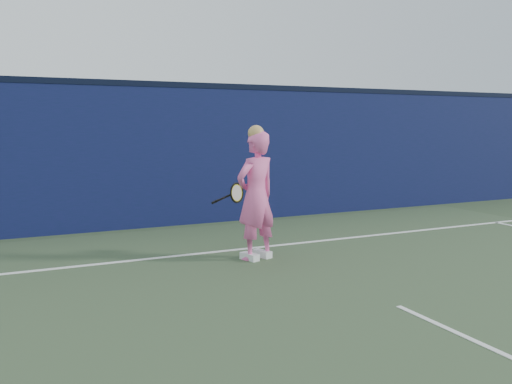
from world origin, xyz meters
TOP-DOWN VIEW (x-y plane):
  - ground at (0.00, 0.00)m, footprint 80.00×80.00m
  - backstop_wall at (0.00, 6.50)m, footprint 24.00×0.40m
  - wall_cap at (0.00, 6.50)m, footprint 24.00×0.42m
  - player at (-0.46, 3.42)m, footprint 0.74×0.60m
  - racket at (-0.60, 3.82)m, footprint 0.55×0.19m
  - court_lines at (0.00, -0.33)m, footprint 11.00×12.04m

SIDE VIEW (x-z plane):
  - ground at x=0.00m, z-range 0.00..0.00m
  - court_lines at x=0.00m, z-range 0.01..0.01m
  - racket at x=-0.60m, z-range 0.72..1.02m
  - player at x=-0.46m, z-range -0.03..1.80m
  - backstop_wall at x=0.00m, z-range 0.00..2.50m
  - wall_cap at x=0.00m, z-range 2.50..2.60m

